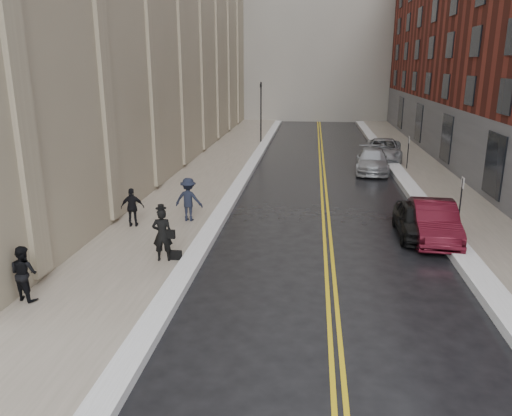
% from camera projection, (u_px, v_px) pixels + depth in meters
% --- Properties ---
extents(ground, '(160.00, 160.00, 0.00)m').
position_uv_depth(ground, '(243.00, 310.00, 13.96)').
color(ground, black).
rests_on(ground, ground).
extents(sidewalk_left, '(4.00, 64.00, 0.15)m').
position_uv_depth(sidewalk_left, '(205.00, 178.00, 29.70)').
color(sidewalk_left, gray).
rests_on(sidewalk_left, ground).
extents(sidewalk_right, '(3.00, 64.00, 0.15)m').
position_uv_depth(sidewalk_right, '(439.00, 184.00, 28.25)').
color(sidewalk_right, gray).
rests_on(sidewalk_right, ground).
extents(lane_stripe_a, '(0.12, 64.00, 0.01)m').
position_uv_depth(lane_stripe_a, '(321.00, 182.00, 28.98)').
color(lane_stripe_a, gold).
rests_on(lane_stripe_a, ground).
extents(lane_stripe_b, '(0.12, 64.00, 0.01)m').
position_uv_depth(lane_stripe_b, '(325.00, 183.00, 28.95)').
color(lane_stripe_b, gold).
rests_on(lane_stripe_b, ground).
extents(snow_ridge_left, '(0.70, 60.80, 0.26)m').
position_uv_depth(snow_ridge_left, '(243.00, 178.00, 29.44)').
color(snow_ridge_left, white).
rests_on(snow_ridge_left, ground).
extents(snow_ridge_right, '(0.85, 60.80, 0.30)m').
position_uv_depth(snow_ridge_right, '(405.00, 182.00, 28.43)').
color(snow_ridge_right, white).
rests_on(snow_ridge_right, ground).
extents(traffic_signal, '(0.18, 0.15, 5.20)m').
position_uv_depth(traffic_signal, '(261.00, 108.00, 42.02)').
color(traffic_signal, black).
rests_on(traffic_signal, ground).
extents(parking_sign_near, '(0.06, 0.35, 2.23)m').
position_uv_depth(parking_sign_near, '(461.00, 198.00, 20.37)').
color(parking_sign_near, black).
rests_on(parking_sign_near, ground).
extents(parking_sign_far, '(0.06, 0.35, 2.23)m').
position_uv_depth(parking_sign_far, '(408.00, 150.00, 31.83)').
color(parking_sign_far, black).
rests_on(parking_sign_far, ground).
extents(car_black, '(1.67, 3.98, 1.34)m').
position_uv_depth(car_black, '(417.00, 220.00, 19.78)').
color(car_black, black).
rests_on(car_black, ground).
extents(car_maroon, '(1.89, 4.63, 1.49)m').
position_uv_depth(car_maroon, '(434.00, 221.00, 19.39)').
color(car_maroon, '#450C17').
rests_on(car_maroon, ground).
extents(car_silver_near, '(2.46, 5.12, 1.44)m').
position_uv_depth(car_silver_near, '(372.00, 161.00, 31.71)').
color(car_silver_near, '#9FA1A6').
rests_on(car_silver_near, ground).
extents(car_silver_far, '(3.23, 5.78, 1.53)m').
position_uv_depth(car_silver_far, '(383.00, 150.00, 35.34)').
color(car_silver_far, '#A7ABB0').
rests_on(car_silver_far, ground).
extents(pedestrian_main, '(0.73, 0.54, 1.85)m').
position_uv_depth(pedestrian_main, '(162.00, 235.00, 16.86)').
color(pedestrian_main, black).
rests_on(pedestrian_main, sidewalk_left).
extents(pedestrian_a, '(0.95, 0.85, 1.61)m').
position_uv_depth(pedestrian_a, '(24.00, 273.00, 14.06)').
color(pedestrian_a, black).
rests_on(pedestrian_a, sidewalk_left).
extents(pedestrian_b, '(1.28, 0.83, 1.86)m').
position_uv_depth(pedestrian_b, '(189.00, 199.00, 21.22)').
color(pedestrian_b, black).
rests_on(pedestrian_b, sidewalk_left).
extents(pedestrian_c, '(1.00, 0.56, 1.61)m').
position_uv_depth(pedestrian_c, '(133.00, 207.00, 20.50)').
color(pedestrian_c, black).
rests_on(pedestrian_c, sidewalk_left).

